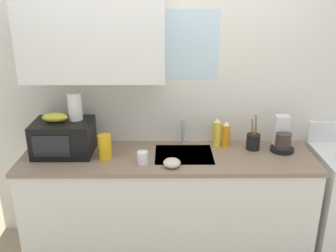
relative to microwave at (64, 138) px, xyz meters
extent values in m
cube|color=silver|center=(0.83, 0.30, 0.21)|extent=(3.10, 0.10, 2.50)
cube|color=white|center=(0.27, 0.09, 0.75)|extent=(1.08, 0.32, 0.62)
cube|color=silver|center=(0.96, 0.26, 0.69)|extent=(0.56, 0.02, 0.55)
cube|color=white|center=(0.83, -0.05, -0.60)|extent=(2.30, 0.60, 0.86)
cube|color=#8C725B|center=(0.83, -0.05, -0.15)|extent=(2.33, 0.63, 0.03)
cube|color=#9EA0A5|center=(0.96, -0.03, -0.21)|extent=(0.46, 0.38, 0.14)
cylinder|color=#B2B5BA|center=(0.96, 0.19, -0.03)|extent=(0.03, 0.03, 0.22)
cube|color=black|center=(0.00, 0.00, 0.00)|extent=(0.46, 0.34, 0.27)
cube|color=black|center=(-0.05, -0.17, 0.00)|extent=(0.28, 0.01, 0.17)
ellipsoid|color=gold|center=(-0.05, 0.00, 0.17)|extent=(0.20, 0.11, 0.07)
cylinder|color=white|center=(0.10, 0.05, 0.24)|extent=(0.11, 0.11, 0.22)
cylinder|color=black|center=(1.76, 0.03, -0.12)|extent=(0.19, 0.19, 0.03)
cylinder|color=#3F332D|center=(1.76, 0.02, -0.04)|extent=(0.12, 0.12, 0.13)
cube|color=silver|center=(1.76, 0.10, 0.01)|extent=(0.11, 0.09, 0.26)
cylinder|color=yellow|center=(1.24, 0.14, -0.03)|extent=(0.06, 0.06, 0.21)
cone|color=white|center=(1.24, 0.14, 0.10)|extent=(0.05, 0.05, 0.04)
cylinder|color=orange|center=(1.32, 0.15, -0.04)|extent=(0.07, 0.07, 0.18)
cone|color=white|center=(1.32, 0.15, 0.07)|extent=(0.05, 0.05, 0.04)
cylinder|color=gold|center=(0.34, -0.10, -0.04)|extent=(0.10, 0.10, 0.19)
cylinder|color=white|center=(0.64, -0.19, -0.09)|extent=(0.08, 0.08, 0.09)
cylinder|color=black|center=(1.53, 0.07, -0.07)|extent=(0.11, 0.11, 0.13)
cylinder|color=olive|center=(1.52, 0.07, 0.02)|extent=(0.03, 0.02, 0.23)
cylinder|color=olive|center=(1.55, 0.08, 0.03)|extent=(0.03, 0.01, 0.26)
cylinder|color=olive|center=(1.53, 0.05, 0.03)|extent=(0.02, 0.02, 0.24)
ellipsoid|color=beige|center=(0.86, -0.25, -0.10)|extent=(0.13, 0.13, 0.06)
camera|label=1|loc=(0.82, -2.72, 1.11)|focal=39.54mm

